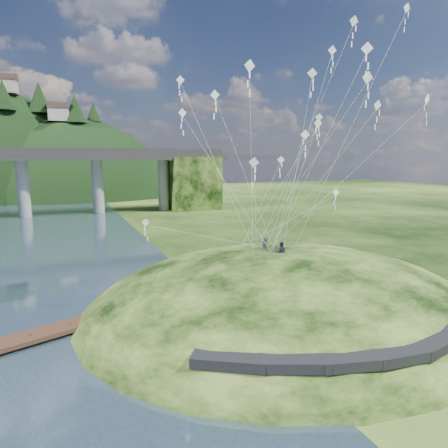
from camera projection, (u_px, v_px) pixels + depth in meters
name	position (u px, v px, depth m)	size (l,w,h in m)	color
ground	(205.00, 332.00, 29.84)	(320.00, 320.00, 0.00)	black
grass_hill	(284.00, 324.00, 34.95)	(36.00, 32.00, 13.00)	black
footpath	(381.00, 343.00, 23.46)	(22.29, 5.84, 0.83)	black
wooden_dock	(70.00, 326.00, 29.91)	(13.17, 6.47, 0.95)	#392217
kite_flyers	(276.00, 240.00, 34.05)	(1.23, 3.03, 1.91)	#282936
kite_swarm	(292.00, 107.00, 32.76)	(20.08, 17.22, 18.70)	white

